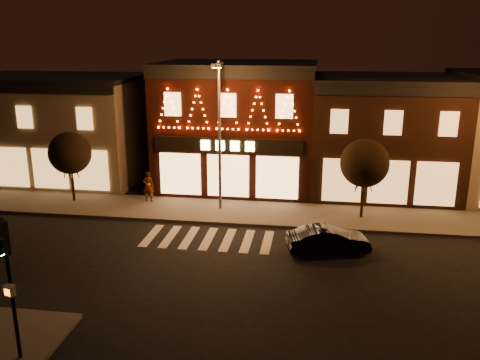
% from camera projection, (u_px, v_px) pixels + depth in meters
% --- Properties ---
extents(ground, '(120.00, 120.00, 0.00)m').
position_uv_depth(ground, '(189.00, 274.00, 21.93)').
color(ground, black).
rests_on(ground, ground).
extents(sidewalk_far, '(44.00, 4.00, 0.15)m').
position_uv_depth(sidewalk_far, '(257.00, 213.00, 29.23)').
color(sidewalk_far, '#47423D').
rests_on(sidewalk_far, ground).
extents(building_left, '(12.20, 8.28, 7.30)m').
position_uv_depth(building_left, '(58.00, 127.00, 36.08)').
color(building_left, '#7E7259').
rests_on(building_left, ground).
extents(building_pulp, '(10.20, 8.34, 8.30)m').
position_uv_depth(building_pulp, '(238.00, 125.00, 34.08)').
color(building_pulp, '#33100B').
rests_on(building_pulp, ground).
extents(building_right_a, '(9.20, 8.28, 7.50)m').
position_uv_depth(building_right_a, '(383.00, 134.00, 32.85)').
color(building_right_a, '#351C12').
rests_on(building_right_a, ground).
extents(traffic_signal_near, '(0.39, 0.49, 4.68)m').
position_uv_depth(traffic_signal_near, '(6.00, 263.00, 14.98)').
color(traffic_signal_near, black).
rests_on(traffic_signal_near, sidewalk_near).
extents(streetlamp_mid, '(0.58, 1.95, 8.48)m').
position_uv_depth(streetlamp_mid, '(219.00, 125.00, 28.25)').
color(streetlamp_mid, '#59595E').
rests_on(streetlamp_mid, sidewalk_far).
extents(tree_left, '(2.55, 2.55, 4.26)m').
position_uv_depth(tree_left, '(70.00, 153.00, 30.47)').
color(tree_left, black).
rests_on(tree_left, sidewalk_far).
extents(tree_right, '(2.66, 2.66, 4.44)m').
position_uv_depth(tree_right, '(365.00, 163.00, 27.54)').
color(tree_right, black).
rests_on(tree_right, sidewalk_far).
extents(dark_sedan, '(4.10, 2.26, 1.28)m').
position_uv_depth(dark_sedan, '(328.00, 240.00, 23.90)').
color(dark_sedan, black).
rests_on(dark_sedan, ground).
extents(pedestrian, '(0.70, 0.47, 1.88)m').
position_uv_depth(pedestrian, '(148.00, 186.00, 30.86)').
color(pedestrian, gray).
rests_on(pedestrian, sidewalk_far).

